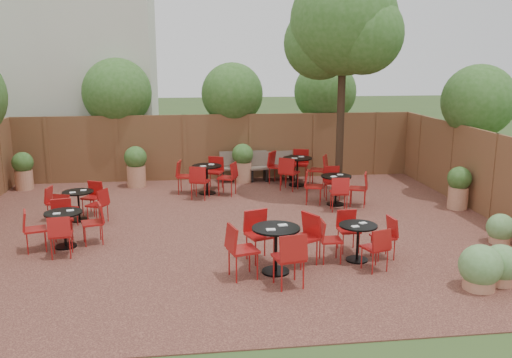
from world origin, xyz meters
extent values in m
plane|color=#354F23|center=(0.00, 0.00, 0.00)|extent=(80.00, 80.00, 0.00)
cube|color=#3D1E19|center=(0.00, 0.00, 0.01)|extent=(12.00, 10.00, 0.02)
cube|color=brown|center=(0.00, 5.00, 1.00)|extent=(12.00, 0.08, 2.00)
cube|color=brown|center=(6.00, 0.00, 1.00)|extent=(0.08, 10.00, 2.00)
cube|color=beige|center=(-4.50, 8.00, 4.00)|extent=(5.00, 4.00, 8.00)
sphere|color=#2E581C|center=(-3.00, 5.70, 2.63)|extent=(2.08, 2.08, 2.08)
sphere|color=#2E581C|center=(0.50, 5.60, 2.57)|extent=(1.91, 1.91, 1.91)
sphere|color=#2E581C|center=(3.50, 5.80, 2.60)|extent=(1.99, 1.99, 1.99)
sphere|color=#2E581C|center=(6.60, 2.00, 2.57)|extent=(1.89, 1.89, 1.89)
cylinder|color=black|center=(3.10, 2.56, 2.41)|extent=(0.24, 0.24, 4.79)
sphere|color=#2E581C|center=(3.10, 2.56, 4.57)|extent=(2.74, 2.74, 2.74)
sphere|color=#2E581C|center=(2.60, 2.96, 4.04)|extent=(1.92, 1.92, 1.92)
sphere|color=#2E581C|center=(3.50, 2.16, 4.23)|extent=(2.00, 2.00, 2.00)
cube|color=brown|center=(0.74, 4.55, 0.44)|extent=(1.47, 0.51, 0.05)
cube|color=brown|center=(0.74, 4.74, 0.70)|extent=(1.45, 0.18, 0.44)
cube|color=black|center=(0.08, 4.55, 0.21)|extent=(0.08, 0.44, 0.39)
cube|color=black|center=(1.40, 4.55, 0.21)|extent=(0.08, 0.44, 0.39)
cube|color=brown|center=(1.58, 4.55, 0.42)|extent=(1.44, 0.60, 0.05)
cube|color=brown|center=(1.58, 4.74, 0.67)|extent=(1.40, 0.29, 0.42)
cube|color=black|center=(0.95, 4.55, 0.21)|extent=(0.11, 0.42, 0.37)
cube|color=black|center=(2.21, 4.55, 0.21)|extent=(0.11, 0.42, 0.37)
cylinder|color=black|center=(2.12, -2.18, 0.03)|extent=(0.40, 0.40, 0.03)
cylinder|color=black|center=(2.12, -2.18, 0.36)|extent=(0.05, 0.05, 0.64)
cylinder|color=black|center=(2.12, -2.18, 0.69)|extent=(0.70, 0.70, 0.03)
cube|color=white|center=(2.23, -2.10, 0.71)|extent=(0.14, 0.11, 0.01)
cube|color=white|center=(2.03, -2.29, 0.71)|extent=(0.14, 0.11, 0.01)
cylinder|color=black|center=(-3.35, -0.75, 0.03)|extent=(0.42, 0.42, 0.03)
cylinder|color=black|center=(-3.35, -0.75, 0.37)|extent=(0.05, 0.05, 0.67)
cylinder|color=black|center=(-3.35, -0.75, 0.72)|extent=(0.73, 0.73, 0.03)
cube|color=white|center=(-3.24, -0.67, 0.74)|extent=(0.15, 0.13, 0.01)
cube|color=white|center=(-3.45, -0.86, 0.74)|extent=(0.15, 0.13, 0.01)
cylinder|color=black|center=(0.55, -2.54, 0.04)|extent=(0.48, 0.48, 0.03)
cylinder|color=black|center=(0.55, -2.54, 0.43)|extent=(0.05, 0.05, 0.77)
cylinder|color=black|center=(0.55, -2.54, 0.82)|extent=(0.83, 0.83, 0.03)
cube|color=white|center=(0.68, -2.45, 0.84)|extent=(0.18, 0.15, 0.02)
cube|color=white|center=(0.44, -2.67, 0.84)|extent=(0.18, 0.15, 0.02)
cylinder|color=black|center=(2.77, 1.62, 0.04)|extent=(0.44, 0.44, 0.03)
cylinder|color=black|center=(2.77, 1.62, 0.39)|extent=(0.05, 0.05, 0.71)
cylinder|color=black|center=(2.77, 1.62, 0.76)|extent=(0.77, 0.77, 0.03)
cube|color=white|center=(2.89, 1.71, 0.78)|extent=(0.16, 0.13, 0.02)
cube|color=white|center=(2.66, 1.50, 0.78)|extent=(0.16, 0.13, 0.02)
cylinder|color=black|center=(-0.42, 3.18, 0.04)|extent=(0.46, 0.46, 0.03)
cylinder|color=black|center=(-0.42, 3.18, 0.41)|extent=(0.05, 0.05, 0.74)
cylinder|color=black|center=(-0.42, 3.18, 0.79)|extent=(0.80, 0.80, 0.03)
cube|color=white|center=(-0.29, 3.26, 0.81)|extent=(0.17, 0.15, 0.02)
cube|color=white|center=(-0.52, 3.05, 0.81)|extent=(0.17, 0.15, 0.02)
cylinder|color=black|center=(2.22, 3.80, 0.04)|extent=(0.49, 0.49, 0.03)
cylinder|color=black|center=(2.22, 3.80, 0.43)|extent=(0.06, 0.06, 0.78)
cylinder|color=black|center=(2.22, 3.80, 0.83)|extent=(0.84, 0.84, 0.03)
cube|color=white|center=(2.35, 3.89, 0.85)|extent=(0.19, 0.16, 0.02)
cube|color=white|center=(2.11, 3.67, 0.85)|extent=(0.19, 0.16, 0.02)
cylinder|color=black|center=(-3.42, 1.05, 0.03)|extent=(0.40, 0.40, 0.03)
cylinder|color=black|center=(-3.42, 1.05, 0.36)|extent=(0.05, 0.05, 0.64)
cylinder|color=black|center=(-3.42, 1.05, 0.69)|extent=(0.70, 0.70, 0.03)
cube|color=white|center=(-3.31, 1.12, 0.71)|extent=(0.15, 0.13, 0.01)
cube|color=white|center=(-3.51, 0.94, 0.71)|extent=(0.15, 0.13, 0.01)
cylinder|color=tan|center=(-2.41, 4.26, 0.33)|extent=(0.54, 0.54, 0.61)
sphere|color=#2E581C|center=(-2.41, 4.26, 0.87)|extent=(0.64, 0.64, 0.64)
cylinder|color=tan|center=(0.69, 4.45, 0.32)|extent=(0.53, 0.53, 0.60)
sphere|color=#2E581C|center=(0.69, 4.45, 0.86)|extent=(0.63, 0.63, 0.63)
cylinder|color=tan|center=(-5.53, 4.32, 0.30)|extent=(0.49, 0.49, 0.56)
sphere|color=#2E581C|center=(-5.53, 4.32, 0.80)|extent=(0.58, 0.58, 0.58)
cylinder|color=tan|center=(5.65, 0.88, 0.30)|extent=(0.48, 0.48, 0.55)
sphere|color=#2E581C|center=(5.65, 0.88, 0.79)|extent=(0.58, 0.58, 0.58)
cylinder|color=tan|center=(4.13, -3.48, 0.12)|extent=(0.45, 0.45, 0.21)
sphere|color=#558545|center=(4.13, -3.48, 0.38)|extent=(0.62, 0.62, 0.62)
cylinder|color=tan|center=(3.68, -3.63, 0.13)|extent=(0.50, 0.50, 0.23)
sphere|color=#558545|center=(3.68, -3.63, 0.42)|extent=(0.68, 0.68, 0.68)
cylinder|color=tan|center=(5.26, -1.61, 0.11)|extent=(0.41, 0.41, 0.19)
sphere|color=#558545|center=(5.26, -1.61, 0.34)|extent=(0.56, 0.56, 0.56)
camera|label=1|loc=(-0.90, -11.18, 3.67)|focal=37.73mm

